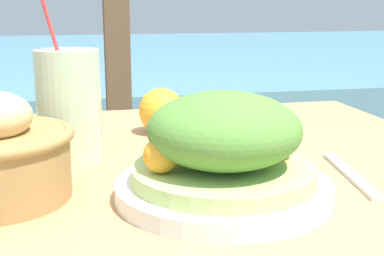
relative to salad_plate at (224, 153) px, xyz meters
The scene contains 7 objects.
patio_table 0.20m from the salad_plate, 109.33° to the left, with size 0.91×0.86×0.75m.
railing_fence 0.99m from the salad_plate, 92.18° to the left, with size 2.80×0.08×1.14m.
sea_backdrop 3.52m from the salad_plate, 90.61° to the left, with size 12.00×4.00×0.61m.
salad_plate is the anchor object (origin of this frame).
drink_glass 0.26m from the salad_plate, 131.75° to the left, with size 0.09×0.09×0.25m.
fork 0.19m from the salad_plate, 11.57° to the left, with size 0.04×0.18×0.00m.
orange_near_basket 0.32m from the salad_plate, 93.38° to the left, with size 0.08×0.08×0.08m.
Camera 1 is at (-0.12, -0.67, 0.98)m, focal length 50.00 mm.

